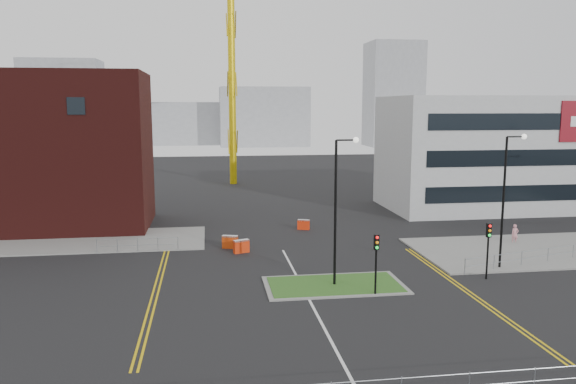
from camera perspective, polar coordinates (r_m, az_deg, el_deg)
The scene contains 26 objects.
ground at distance 27.58m, azimuth 4.38°, elevation -14.84°, with size 200.00×200.00×0.00m, color black.
pavement_left at distance 50.03m, azimuth -24.78°, elevation -4.72°, with size 28.00×8.00×0.12m, color slate.
pavement_right at distance 48.75m, azimuth 26.70°, elevation -5.19°, with size 24.00×10.00×0.12m, color slate.
island_kerb at distance 35.28m, azimuth 4.74°, elevation -9.41°, with size 8.60×4.60×0.08m, color slate.
grass_island at distance 35.27m, azimuth 4.74°, elevation -9.38°, with size 8.00×4.00×0.12m, color #21541C.
brick_building at distance 55.59m, azimuth -26.43°, elevation 3.54°, with size 24.20×10.07×14.24m.
office_block at distance 65.04m, azimuth 20.96°, elevation 3.76°, with size 25.00×12.20×12.00m.
streetlamp_island at distance 34.04m, azimuth 5.21°, elevation -0.77°, with size 1.46×0.36×9.18m.
streetlamp_right_near at distance 40.31m, azimuth 21.36°, elevation 0.15°, with size 1.46×0.36×9.18m.
traffic_light_island at distance 33.19m, azimuth 8.96°, elevation -6.11°, with size 0.28×0.33×3.65m.
traffic_light_right at distance 38.03m, azimuth 19.69°, elevation -4.61°, with size 0.28×0.33×3.65m.
railing_left at distance 44.20m, azimuth -15.03°, elevation -4.99°, with size 6.05×0.05×1.10m.
railing_right at distance 45.75m, azimuth 27.00°, elevation -5.15°, with size 19.05×5.05×1.10m.
centre_line at distance 29.38m, azimuth 3.51°, elevation -13.29°, with size 0.15×30.00×0.01m, color silver.
yellow_left_a at distance 36.51m, azimuth -13.31°, elevation -9.05°, with size 0.12×24.00×0.01m, color gold.
yellow_left_b at distance 36.49m, azimuth -12.83°, elevation -9.04°, with size 0.12×24.00×0.01m, color gold.
yellow_right_a at distance 35.90m, azimuth 17.39°, elevation -9.53°, with size 0.12×20.00×0.01m, color gold.
yellow_right_b at distance 36.03m, azimuth 17.83°, elevation -9.48°, with size 0.12×20.00×0.01m, color gold.
skyline_a at distance 148.68m, azimuth -21.81°, elevation 8.14°, with size 18.00×12.00×22.00m, color gray.
skyline_b at distance 155.46m, azimuth -2.46°, elevation 7.65°, with size 24.00×12.00×16.00m, color gray.
skyline_c at distance 158.00m, azimuth 10.63°, elevation 9.70°, with size 14.00×12.00×28.00m, color gray.
skyline_d at distance 164.74m, azimuth -9.10°, elevation 6.91°, with size 30.00×12.00×12.00m, color gray.
pedestrian at distance 48.82m, azimuth 22.06°, elevation -3.98°, with size 0.58×0.38×1.60m, color pink.
barrier_left at distance 42.75m, azimuth -4.77°, elevation -5.46°, with size 1.25×0.78×1.00m.
barrier_mid at distance 44.14m, azimuth -5.90°, elevation -5.01°, with size 1.28×0.73×1.02m.
barrier_right at distance 50.48m, azimuth 1.58°, elevation -3.29°, with size 1.13×0.72×0.90m.
Camera 1 is at (-5.61, -24.64, 11.03)m, focal length 35.00 mm.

